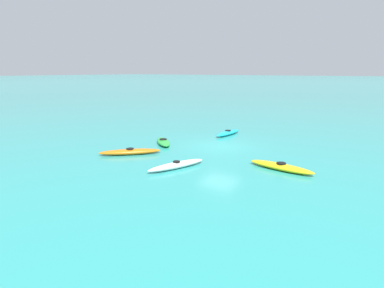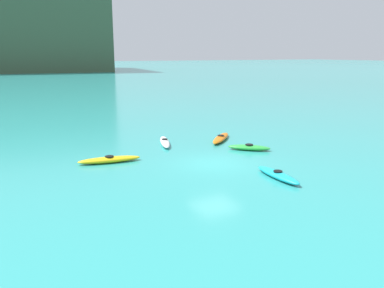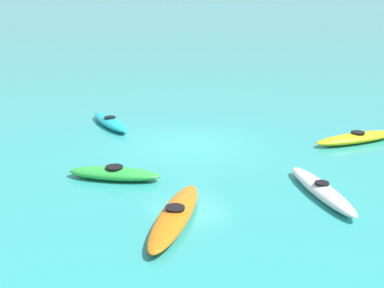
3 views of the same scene
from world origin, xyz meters
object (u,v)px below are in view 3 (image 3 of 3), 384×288
kayak_cyan (110,122)px  kayak_yellow (357,138)px  kayak_white (321,190)px  kayak_orange (175,215)px  kayak_green (115,173)px

kayak_cyan → kayak_yellow: 9.04m
kayak_white → kayak_orange: size_ratio=1.10×
kayak_green → kayak_cyan: 5.65m
kayak_green → kayak_orange: size_ratio=0.81×
kayak_white → kayak_orange: bearing=-9.7°
kayak_white → kayak_cyan: bearing=-78.2°
kayak_cyan → kayak_white: bearing=101.8°
kayak_green → kayak_cyan: size_ratio=0.78×
kayak_green → kayak_orange: (-0.09, 3.19, -0.00)m
kayak_green → kayak_yellow: 8.52m
kayak_orange → kayak_green: bearing=-88.4°
kayak_yellow → kayak_cyan: bearing=-45.4°
kayak_white → kayak_orange: 3.95m
kayak_orange → kayak_cyan: (-2.00, -8.43, 0.00)m
kayak_white → kayak_orange: (3.89, -0.67, 0.00)m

